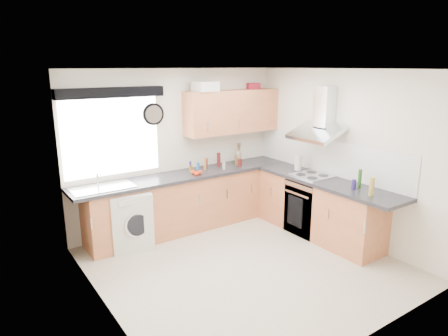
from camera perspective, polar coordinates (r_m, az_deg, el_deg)
ground_plane at (r=5.40m, az=3.01°, el=-13.67°), size 3.60×3.60×0.00m
ceiling at (r=4.76m, az=3.41°, el=13.93°), size 3.60×3.60×0.02m
wall_back at (r=6.41m, az=-6.67°, el=2.73°), size 3.60×0.02×2.50m
wall_front at (r=3.74m, az=20.36°, el=-6.68°), size 3.60×0.02×2.50m
wall_left at (r=4.13m, az=-17.07°, el=-4.43°), size 0.02×3.60×2.50m
wall_right at (r=6.17m, az=16.58°, el=1.76°), size 0.02×3.60×2.50m
window at (r=5.94m, az=-15.71°, el=4.30°), size 1.40×0.02×1.10m
window_blind at (r=5.78m, az=-15.84°, el=10.33°), size 1.50×0.18×0.14m
splashback at (r=6.36m, az=14.39°, el=1.64°), size 0.01×3.00×0.54m
base_cab_back at (r=6.34m, az=-6.02°, el=-5.09°), size 3.00×0.58×0.86m
base_cab_corner at (r=7.19m, az=5.30°, el=-2.70°), size 0.60×0.60×0.86m
base_cab_right at (r=6.27m, az=13.29°, el=-5.63°), size 0.58×2.10×0.86m
worktop_back at (r=6.24m, az=-5.28°, el=-1.01°), size 3.60×0.62×0.05m
worktop_right at (r=6.03m, az=14.52°, el=-1.96°), size 0.62×2.42×0.05m
sink at (r=5.72m, az=-16.99°, el=-2.35°), size 0.84×0.46×0.10m
oven at (r=6.36m, az=12.23°, el=-5.32°), size 0.56×0.58×0.85m
hob_plate at (r=6.22m, az=12.47°, el=-1.05°), size 0.52×0.52×0.01m
extractor_hood at (r=6.12m, az=13.55°, el=6.81°), size 0.52×0.78×0.66m
upper_cabinets at (r=6.67m, az=1.20°, el=8.07°), size 1.70×0.35×0.70m
washing_machine at (r=5.90m, az=-13.24°, el=-7.08°), size 0.67×0.66×0.83m
wall_clock at (r=6.11m, az=-9.97°, el=7.56°), size 0.33×0.04×0.33m
casserole at (r=6.27m, az=-2.68°, el=11.56°), size 0.39×0.30×0.15m
storage_box at (r=7.02m, az=4.16°, el=11.62°), size 0.26×0.24×0.10m
utensil_pot at (r=6.99m, az=2.14°, el=1.50°), size 0.11×0.11×0.13m
kitchen_roll at (r=6.49m, az=10.55°, el=0.77°), size 0.14×0.14×0.25m
tomato_cluster at (r=6.13m, az=-3.92°, el=-0.67°), size 0.19×0.19×0.07m
jar_0 at (r=6.64m, az=2.28°, el=0.78°), size 0.06×0.06×0.13m
jar_1 at (r=6.56m, az=-2.49°, el=0.72°), size 0.04×0.04×0.15m
jar_2 at (r=6.15m, az=-3.72°, el=-0.07°), size 0.05×0.05×0.18m
jar_3 at (r=6.34m, az=-4.76°, el=-0.07°), size 0.06×0.06×0.10m
jar_4 at (r=6.82m, az=1.84°, el=1.10°), size 0.07×0.07×0.11m
jar_5 at (r=6.68m, az=1.76°, el=1.14°), size 0.04×0.04×0.19m
jar_6 at (r=6.38m, az=-2.73°, el=0.59°), size 0.04×0.04×0.21m
jar_7 at (r=6.63m, az=-0.76°, el=1.22°), size 0.06×0.06×0.23m
jar_8 at (r=6.76m, az=2.01°, el=1.47°), size 0.06×0.06×0.23m
jar_9 at (r=6.34m, az=-4.83°, el=0.26°), size 0.04×0.04×0.17m
jar_10 at (r=6.43m, az=-0.01°, el=0.32°), size 0.05×0.05×0.12m
bottle_0 at (r=5.46m, az=20.35°, el=-2.51°), size 0.06×0.06×0.25m
bottle_1 at (r=5.77m, az=18.81°, el=-1.44°), size 0.05×0.05×0.26m
bottle_2 at (r=5.68m, az=18.07°, el=-2.24°), size 0.06×0.06×0.14m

